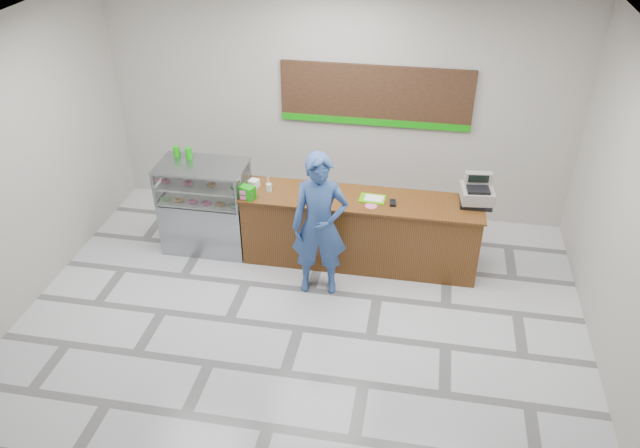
% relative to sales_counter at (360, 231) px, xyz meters
% --- Properties ---
extents(floor, '(7.00, 7.00, 0.00)m').
position_rel_sales_counter_xyz_m(floor, '(-0.55, -1.55, -0.52)').
color(floor, silver).
rests_on(floor, ground).
extents(back_wall, '(7.00, 0.00, 7.00)m').
position_rel_sales_counter_xyz_m(back_wall, '(-0.55, 1.45, 1.23)').
color(back_wall, '#B2ADA4').
rests_on(back_wall, floor).
extents(ceiling, '(7.00, 7.00, 0.00)m').
position_rel_sales_counter_xyz_m(ceiling, '(-0.55, -1.55, 2.98)').
color(ceiling, silver).
rests_on(ceiling, back_wall).
extents(sales_counter, '(3.26, 0.76, 1.03)m').
position_rel_sales_counter_xyz_m(sales_counter, '(0.00, 0.00, 0.00)').
color(sales_counter, brown).
rests_on(sales_counter, floor).
extents(display_case, '(1.22, 0.72, 1.33)m').
position_rel_sales_counter_xyz_m(display_case, '(-2.22, -0.00, 0.16)').
color(display_case, gray).
rests_on(display_case, floor).
extents(menu_board, '(2.80, 0.06, 0.90)m').
position_rel_sales_counter_xyz_m(menu_board, '(-0.00, 1.41, 1.42)').
color(menu_board, black).
rests_on(menu_board, back_wall).
extents(cash_register, '(0.46, 0.48, 0.39)m').
position_rel_sales_counter_xyz_m(cash_register, '(1.50, 0.15, 0.66)').
color(cash_register, black).
rests_on(cash_register, sales_counter).
extents(card_terminal, '(0.09, 0.16, 0.04)m').
position_rel_sales_counter_xyz_m(card_terminal, '(0.42, -0.08, 0.53)').
color(card_terminal, black).
rests_on(card_terminal, sales_counter).
extents(serving_tray, '(0.36, 0.27, 0.02)m').
position_rel_sales_counter_xyz_m(serving_tray, '(0.15, 0.00, 0.52)').
color(serving_tray, '#54BE06').
rests_on(serving_tray, sales_counter).
extents(napkin_box, '(0.15, 0.15, 0.11)m').
position_rel_sales_counter_xyz_m(napkin_box, '(-1.50, 0.05, 0.57)').
color(napkin_box, white).
rests_on(napkin_box, sales_counter).
extents(straw_cup, '(0.08, 0.08, 0.11)m').
position_rel_sales_counter_xyz_m(straw_cup, '(-1.27, -0.03, 0.57)').
color(straw_cup, silver).
rests_on(straw_cup, sales_counter).
extents(promo_box, '(0.24, 0.20, 0.18)m').
position_rel_sales_counter_xyz_m(promo_box, '(-1.50, -0.27, 0.60)').
color(promo_box, '#10990C').
rests_on(promo_box, sales_counter).
extents(donut_decal, '(0.16, 0.16, 0.00)m').
position_rel_sales_counter_xyz_m(donut_decal, '(0.15, -0.18, 0.52)').
color(donut_decal, pink).
rests_on(donut_decal, sales_counter).
extents(green_cup_left, '(0.09, 0.09, 0.15)m').
position_rel_sales_counter_xyz_m(green_cup_left, '(-2.64, 0.20, 0.89)').
color(green_cup_left, '#10990C').
rests_on(green_cup_left, display_case).
extents(green_cup_right, '(0.10, 0.10, 0.15)m').
position_rel_sales_counter_xyz_m(green_cup_right, '(-2.45, 0.17, 0.89)').
color(green_cup_right, '#10990C').
rests_on(green_cup_right, display_case).
extents(customer, '(0.77, 0.56, 1.96)m').
position_rel_sales_counter_xyz_m(customer, '(-0.44, -0.69, 0.46)').
color(customer, '#2D4C89').
rests_on(customer, floor).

